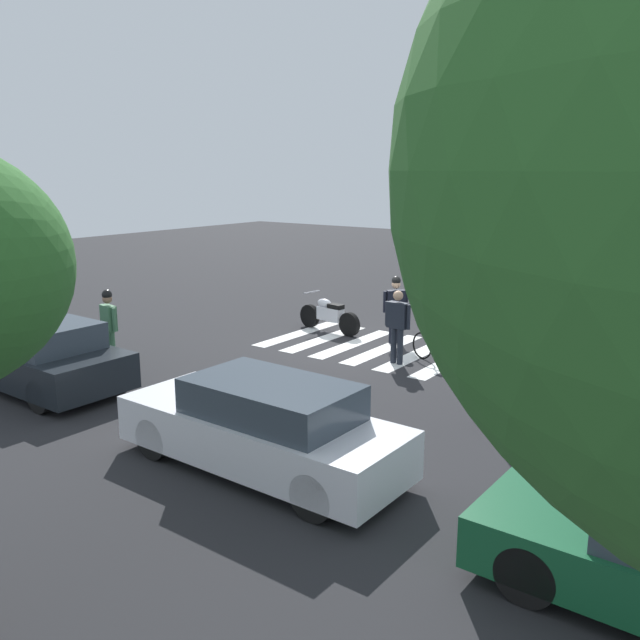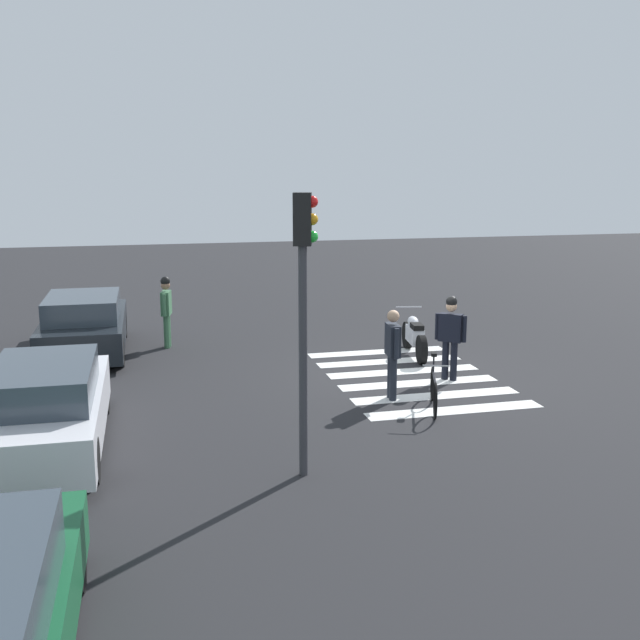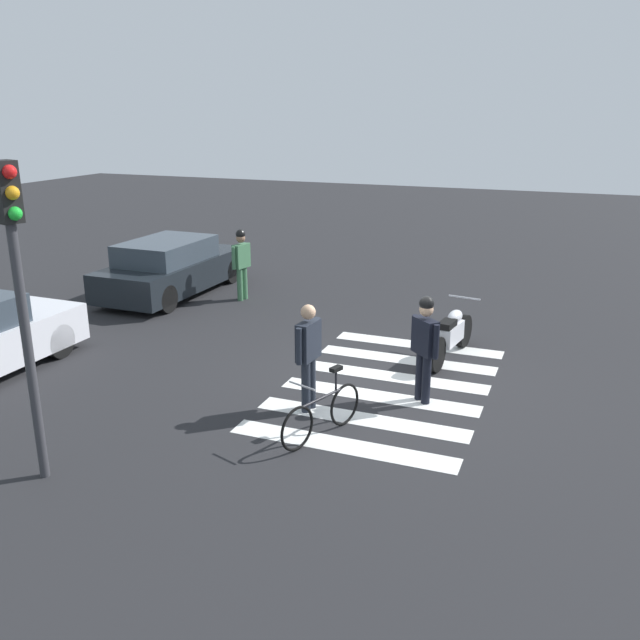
{
  "view_description": "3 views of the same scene",
  "coord_description": "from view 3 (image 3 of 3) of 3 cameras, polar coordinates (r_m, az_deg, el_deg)",
  "views": [
    {
      "loc": [
        -8.6,
        13.78,
        4.37
      ],
      "look_at": [
        0.48,
        1.41,
        0.88
      ],
      "focal_mm": 37.23,
      "sensor_mm": 36.0,
      "label": 1
    },
    {
      "loc": [
        -14.16,
        5.43,
        4.26
      ],
      "look_at": [
        0.8,
        1.75,
        1.15
      ],
      "focal_mm": 41.99,
      "sensor_mm": 36.0,
      "label": 2
    },
    {
      "loc": [
        -10.26,
        -2.81,
        4.52
      ],
      "look_at": [
        0.36,
        1.36,
        0.92
      ],
      "focal_mm": 37.95,
      "sensor_mm": 36.0,
      "label": 3
    }
  ],
  "objects": [
    {
      "name": "traffic_light_pole",
      "position": [
        8.63,
        -24.11,
        3.63
      ],
      "size": [
        0.3,
        0.35,
        3.96
      ],
      "color": "#38383D",
      "rests_on": "ground_plane"
    },
    {
      "name": "pedestrian_bystander",
      "position": [
        16.49,
        -6.65,
        5.07
      ],
      "size": [
        0.65,
        0.29,
        1.74
      ],
      "color": "#3F724C",
      "rests_on": "ground_plane"
    },
    {
      "name": "officer_on_foot",
      "position": [
        10.29,
        -0.98,
        -2.61
      ],
      "size": [
        0.68,
        0.25,
        1.71
      ],
      "color": "#1E232D",
      "rests_on": "ground_plane"
    },
    {
      "name": "crosswalk_stripes",
      "position": [
        11.56,
        5.64,
        -5.57
      ],
      "size": [
        4.95,
        3.31,
        0.01
      ],
      "color": "silver",
      "rests_on": "ground_plane"
    },
    {
      "name": "police_motorcycle",
      "position": [
        12.82,
        10.97,
        -1.27
      ],
      "size": [
        2.16,
        0.63,
        1.04
      ],
      "color": "black",
      "rests_on": "ground_plane"
    },
    {
      "name": "car_black_suv",
      "position": [
        17.38,
        -12.43,
        4.32
      ],
      "size": [
        4.41,
        1.87,
        1.41
      ],
      "color": "black",
      "rests_on": "ground_plane"
    },
    {
      "name": "leaning_bicycle",
      "position": [
        9.69,
        0.19,
        -7.87
      ],
      "size": [
        1.6,
        0.66,
        0.98
      ],
      "color": "black",
      "rests_on": "ground_plane"
    },
    {
      "name": "officer_by_motorcycle",
      "position": [
        10.7,
        8.83,
        -1.85
      ],
      "size": [
        0.47,
        0.52,
        1.75
      ],
      "color": "black",
      "rests_on": "ground_plane"
    },
    {
      "name": "ground_plane",
      "position": [
        11.56,
        5.64,
        -5.59
      ],
      "size": [
        60.0,
        60.0,
        0.0
      ],
      "primitive_type": "plane",
      "color": "#232326"
    }
  ]
}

